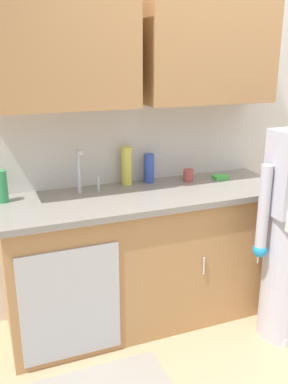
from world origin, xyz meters
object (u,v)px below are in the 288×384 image
object	(u,v)px
sink	(91,201)
bottle_cleaner_spray	(149,168)
bottle_water_short	(2,186)
cup_by_sink	(188,175)
sponge	(220,177)
bottle_dish_liquid	(127,166)

from	to	relation	value
sink	bottle_cleaner_spray	bearing A→B (deg)	24.23
sink	bottle_water_short	xyz separation A→B (m)	(-0.52, 0.15, 0.12)
bottle_water_short	cup_by_sink	bearing A→B (deg)	-0.34
bottle_water_short	sponge	size ratio (longest dim) A/B	1.84
sink	bottle_cleaner_spray	xyz separation A→B (m)	(0.49, 0.22, 0.12)
sponge	cup_by_sink	bearing A→B (deg)	169.18
sink	bottle_cleaner_spray	distance (m)	0.55
cup_by_sink	sink	bearing A→B (deg)	-169.49
bottle_cleaner_spray	sponge	distance (m)	0.54
sink	sponge	bearing A→B (deg)	5.43
bottle_dish_liquid	cup_by_sink	size ratio (longest dim) A/B	3.15
sink	sponge	size ratio (longest dim) A/B	4.55
bottle_cleaner_spray	bottle_water_short	size ratio (longest dim) A/B	1.02
bottle_cleaner_spray	sponge	bearing A→B (deg)	-13.37
sink	bottle_water_short	size ratio (longest dim) A/B	2.47
bottle_dish_liquid	sponge	xyz separation A→B (m)	(0.69, -0.13, -0.12)
sink	bottle_water_short	bearing A→B (deg)	163.97
bottle_cleaner_spray	bottle_dish_liquid	bearing A→B (deg)	178.08
bottle_dish_liquid	sponge	world-z (taller)	bottle_dish_liquid
cup_by_sink	sponge	distance (m)	0.25
cup_by_sink	sponge	world-z (taller)	cup_by_sink
bottle_cleaner_spray	sponge	xyz separation A→B (m)	(0.52, -0.12, -0.09)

